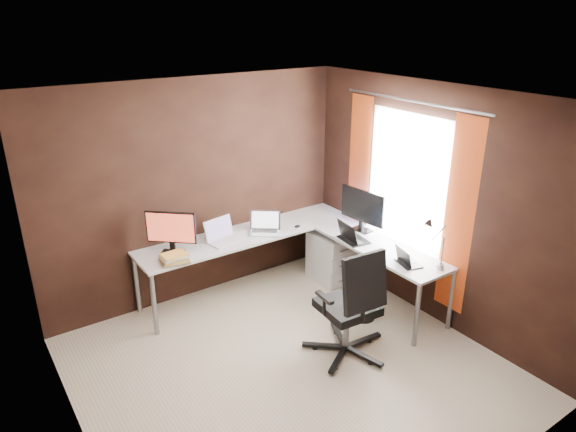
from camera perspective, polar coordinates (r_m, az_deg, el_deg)
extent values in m
cube|color=beige|center=(5.02, 0.12, -16.60)|extent=(3.60, 3.60, 0.00)
cube|color=white|center=(3.98, 0.15, 12.84)|extent=(3.60, 3.60, 0.00)
cube|color=black|center=(5.82, -10.03, 2.73)|extent=(3.60, 0.00, 2.50)
cube|color=black|center=(3.25, 19.14, -14.72)|extent=(3.60, 0.00, 2.50)
cube|color=black|center=(3.76, -23.41, -10.04)|extent=(0.00, 3.60, 2.50)
cube|color=black|center=(5.50, 15.73, 1.10)|extent=(0.00, 3.60, 2.50)
cube|color=white|center=(5.65, 13.17, 4.02)|extent=(0.00, 1.00, 1.30)
cube|color=#C45517|center=(5.25, 18.45, -0.22)|extent=(0.01, 0.35, 2.00)
cube|color=#C45517|center=(6.16, 7.85, 3.95)|extent=(0.01, 0.35, 2.00)
cylinder|color=slate|center=(5.43, 13.65, 12.32)|extent=(0.02, 1.90, 0.02)
cube|color=white|center=(5.96, -4.34, -2.03)|extent=(2.65, 0.60, 0.03)
cube|color=white|center=(5.73, 10.39, -3.40)|extent=(0.60, 1.65, 0.03)
cylinder|color=slate|center=(5.45, -14.66, -9.51)|extent=(0.05, 0.05, 0.70)
cylinder|color=slate|center=(5.89, -16.47, -7.24)|extent=(0.05, 0.05, 0.70)
cylinder|color=slate|center=(5.27, 14.12, -10.65)|extent=(0.05, 0.05, 0.70)
cylinder|color=slate|center=(5.63, 17.71, -8.83)|extent=(0.05, 0.05, 0.70)
cylinder|color=slate|center=(6.97, 3.78, -1.63)|extent=(0.05, 0.05, 0.70)
cube|color=white|center=(6.38, 4.82, -4.51)|extent=(0.42, 0.50, 0.60)
cube|color=black|center=(5.59, -12.71, -4.01)|extent=(0.28, 0.27, 0.01)
cube|color=black|center=(5.58, -12.70, -3.36)|extent=(0.06, 0.06, 0.11)
cube|color=black|center=(5.49, -12.89, -1.24)|extent=(0.41, 0.38, 0.34)
cube|color=#C84029|center=(5.47, -12.94, -1.30)|extent=(0.38, 0.34, 0.31)
cube|color=black|center=(6.07, 8.23, -1.52)|extent=(0.18, 0.25, 0.01)
cube|color=black|center=(6.04, 8.14, -1.04)|extent=(0.04, 0.06, 0.11)
cube|color=black|center=(5.95, 8.26, 1.12)|extent=(0.10, 0.61, 0.38)
cube|color=#1C2BAD|center=(5.96, 8.36, 1.15)|extent=(0.08, 0.58, 0.35)
cube|color=white|center=(5.77, -7.06, -2.72)|extent=(0.41, 0.32, 0.02)
cube|color=white|center=(5.80, -7.73, -1.34)|extent=(0.37, 0.14, 0.23)
cube|color=slate|center=(5.79, -7.69, -1.36)|extent=(0.33, 0.12, 0.20)
cube|color=silver|center=(5.95, -2.62, -1.80)|extent=(0.43, 0.41, 0.02)
cube|color=silver|center=(5.99, -2.56, -0.41)|extent=(0.32, 0.27, 0.22)
cube|color=white|center=(5.99, -2.56, -0.43)|extent=(0.28, 0.23, 0.19)
cube|color=black|center=(5.80, 7.33, -2.63)|extent=(0.28, 0.37, 0.02)
cube|color=black|center=(5.70, 6.62, -1.77)|extent=(0.10, 0.35, 0.21)
cube|color=#1A283A|center=(5.71, 6.67, -1.76)|extent=(0.09, 0.31, 0.18)
cube|color=black|center=(5.38, 13.26, -5.13)|extent=(0.25, 0.31, 0.02)
cube|color=black|center=(5.30, 12.69, -4.39)|extent=(0.12, 0.27, 0.17)
cube|color=#AB495D|center=(5.30, 12.74, -4.38)|extent=(0.10, 0.24, 0.14)
cube|color=#937E4F|center=(5.40, -12.49, -4.86)|extent=(0.31, 0.27, 0.03)
cube|color=gold|center=(5.39, -12.51, -4.61)|extent=(0.28, 0.23, 0.02)
cube|color=beige|center=(5.38, -12.53, -4.40)|extent=(0.28, 0.22, 0.02)
cube|color=gold|center=(5.37, -12.54, -4.22)|extent=(0.26, 0.20, 0.02)
ellipsoid|color=black|center=(5.42, -11.87, -4.67)|extent=(0.10, 0.07, 0.04)
ellipsoid|color=black|center=(6.09, 1.04, -1.16)|extent=(0.09, 0.07, 0.03)
cylinder|color=slate|center=(5.35, 16.57, -5.40)|extent=(0.07, 0.07, 0.05)
cylinder|color=slate|center=(5.27, 16.77, -3.76)|extent=(0.02, 0.02, 0.29)
cylinder|color=slate|center=(5.18, 16.39, -1.82)|extent=(0.02, 0.16, 0.21)
cone|color=slate|center=(5.15, 15.53, -0.96)|extent=(0.09, 0.11, 0.12)
cylinder|color=slate|center=(5.12, 6.50, -12.22)|extent=(0.06, 0.06, 0.41)
cube|color=black|center=(4.99, 6.61, -9.98)|extent=(0.53, 0.53, 0.09)
cube|color=black|center=(4.64, 8.54, -7.34)|extent=(0.46, 0.16, 0.54)
cylinder|color=black|center=(5.71, 8.43, -9.91)|extent=(0.30, 0.30, 0.28)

